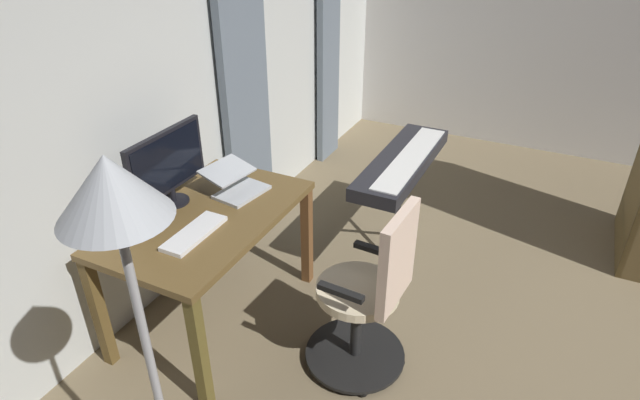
# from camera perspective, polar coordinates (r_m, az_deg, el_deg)

# --- Properties ---
(ground_plane) EXTENTS (7.42, 7.42, 0.00)m
(ground_plane) POSITION_cam_1_polar(r_m,az_deg,el_deg) (3.55, 30.36, -14.84)
(ground_plane) COLOR #736349
(back_room_partition) EXTENTS (5.71, 0.10, 2.58)m
(back_room_partition) POSITION_cam_1_polar(r_m,az_deg,el_deg) (3.57, -13.10, 13.38)
(back_room_partition) COLOR silver
(back_room_partition) RESTS_ON ground
(curtain_left_panel) EXTENTS (0.37, 0.06, 2.20)m
(curtain_left_panel) POSITION_cam_1_polar(r_m,az_deg,el_deg) (5.00, 0.94, 16.52)
(curtain_left_panel) COLOR slate
(curtain_left_panel) RESTS_ON ground
(curtain_right_panel) EXTENTS (0.52, 0.06, 2.20)m
(curtain_right_panel) POSITION_cam_1_polar(r_m,az_deg,el_deg) (3.83, -8.21, 11.95)
(curtain_right_panel) COLOR slate
(curtain_right_panel) RESTS_ON ground
(desk) EXTENTS (1.21, 0.74, 0.75)m
(desk) POSITION_cam_1_polar(r_m,az_deg,el_deg) (3.02, -12.09, -3.19)
(desk) COLOR brown
(desk) RESTS_ON ground
(office_chair) EXTENTS (0.56, 0.56, 1.03)m
(office_chair) POSITION_cam_1_polar(r_m,az_deg,el_deg) (2.77, 5.38, -10.71)
(office_chair) COLOR black
(office_chair) RESTS_ON ground
(computer_monitor) EXTENTS (0.58, 0.18, 0.43)m
(computer_monitor) POSITION_cam_1_polar(r_m,az_deg,el_deg) (3.03, -16.30, 3.76)
(computer_monitor) COLOR black
(computer_monitor) RESTS_ON desk
(computer_keyboard) EXTENTS (0.40, 0.14, 0.02)m
(computer_keyboard) POSITION_cam_1_polar(r_m,az_deg,el_deg) (2.80, -13.53, -3.54)
(computer_keyboard) COLOR white
(computer_keyboard) RESTS_ON desk
(laptop) EXTENTS (0.34, 0.35, 0.15)m
(laptop) POSITION_cam_1_polar(r_m,az_deg,el_deg) (3.14, -9.10, 1.72)
(laptop) COLOR #B7BCC1
(laptop) RESTS_ON desk
(cell_phone_by_monitor) EXTENTS (0.10, 0.16, 0.01)m
(cell_phone_by_monitor) POSITION_cam_1_polar(r_m,az_deg,el_deg) (2.87, -20.82, -4.09)
(cell_phone_by_monitor) COLOR black
(cell_phone_by_monitor) RESTS_ON desk
(cell_phone_face_up) EXTENTS (0.09, 0.15, 0.01)m
(cell_phone_face_up) POSITION_cam_1_polar(r_m,az_deg,el_deg) (3.40, -10.35, 3.02)
(cell_phone_face_up) COLOR #333338
(cell_phone_face_up) RESTS_ON desk
(piano_keyboard) EXTENTS (1.18, 0.33, 0.76)m
(piano_keyboard) POSITION_cam_1_polar(r_m,az_deg,el_deg) (3.62, 8.99, 3.90)
(piano_keyboard) COLOR black
(piano_keyboard) RESTS_ON ground
(floor_lamp) EXTENTS (0.32, 0.32, 1.70)m
(floor_lamp) POSITION_cam_1_polar(r_m,az_deg,el_deg) (1.59, -20.68, -4.39)
(floor_lamp) COLOR black
(floor_lamp) RESTS_ON ground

